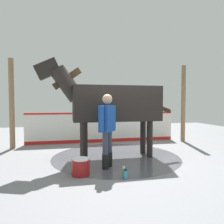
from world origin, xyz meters
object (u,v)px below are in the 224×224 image
at_px(horse, 111,103).
at_px(bottle_shampoo, 125,174).
at_px(wash_bucket, 81,167).
at_px(bottle_spray, 124,172).
at_px(handler, 107,126).

height_order(horse, bottle_shampoo, horse).
xyz_separation_m(wash_bucket, bottle_spray, (0.82, -0.28, -0.08)).
xyz_separation_m(handler, bottle_shampoo, (0.19, -0.76, -0.86)).
height_order(horse, handler, horse).
height_order(horse, wash_bucket, horse).
height_order(bottle_shampoo, bottle_spray, bottle_spray).
bearing_deg(bottle_shampoo, bottle_spray, 87.42).
bearing_deg(bottle_spray, handler, 106.79).
xyz_separation_m(bottle_shampoo, bottle_spray, (0.01, 0.13, 0.01)).
height_order(wash_bucket, bottle_shampoo, wash_bucket).
bearing_deg(bottle_spray, bottle_shampoo, -92.58).
bearing_deg(horse, bottle_shampoo, 87.61).
xyz_separation_m(wash_bucket, bottle_shampoo, (0.82, -0.41, -0.08)).
bearing_deg(bottle_shampoo, wash_bucket, 153.46).
relative_size(bottle_shampoo, bottle_spray, 0.94).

